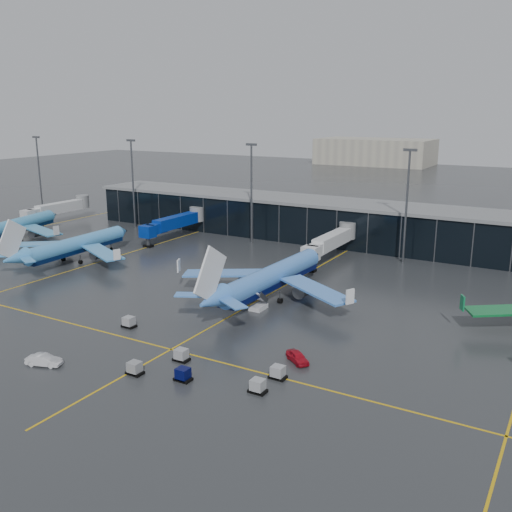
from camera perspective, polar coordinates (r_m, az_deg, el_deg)
The scene contains 12 objects.
ground at distance 101.09m, azimuth -7.64°, elevation -5.14°, with size 600.00×600.00×0.00m, color #282B2D.
terminal_pier at distance 151.68m, azimuth 6.77°, elevation 3.59°, with size 142.00×17.00×10.70m.
jet_bridges at distance 153.55m, azimuth -8.24°, elevation 3.35°, with size 94.00×27.50×7.20m.
flood_masts at distance 137.48m, azimuth 6.77°, elevation 6.03°, with size 203.00×0.50×25.50m.
taxi_lines at distance 104.10m, azimuth 0.33°, elevation -4.42°, with size 220.00×120.00×0.02m.
airliner_klm_west at distance 164.25m, azimuth -22.97°, elevation 3.56°, with size 33.92×38.63×11.87m, color #3E95CC, non-canonical shape.
airliner_arkefly at distance 135.96m, azimuth -17.56°, elevation 1.98°, with size 33.84×38.54×11.84m, color #4498E1, non-canonical shape.
airliner_klm_near at distance 103.69m, azimuth 1.64°, elevation -0.79°, with size 36.70×41.80×12.85m, color #4686E5, non-canonical shape.
baggage_carts at distance 78.36m, azimuth -6.55°, elevation -10.46°, with size 31.16×13.72×1.70m.
mobile_airstair at distance 99.12m, azimuth 0.23°, elevation -4.93°, with size 2.23×3.22×3.45m.
service_van_red at distance 79.45m, azimuth 4.17°, elevation -10.04°, with size 1.79×4.44×1.51m, color #B00D1D.
service_van_white at distance 83.34m, azimuth -20.45°, elevation -9.73°, with size 1.69×4.84×1.59m, color silver.
Camera 1 is at (59.10, -74.83, 33.56)m, focal length 40.00 mm.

